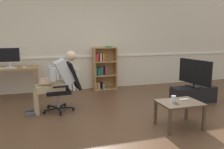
{
  "coord_description": "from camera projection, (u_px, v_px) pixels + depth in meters",
  "views": [
    {
      "loc": [
        -1.24,
        -3.67,
        1.54
      ],
      "look_at": [
        0.15,
        0.85,
        0.7
      ],
      "focal_mm": 36.78,
      "sensor_mm": 36.0,
      "label": 1
    }
  ],
  "objects": [
    {
      "name": "imac_monitor",
      "position": [
        9.0,
        56.0,
        5.43
      ],
      "size": [
        0.5,
        0.14,
        0.47
      ],
      "color": "silver",
      "rests_on": "computer_desk"
    },
    {
      "name": "tv_screen",
      "position": [
        195.0,
        73.0,
        5.11
      ],
      "size": [
        0.25,
        0.89,
        0.61
      ],
      "rotation": [
        0.0,
        0.0,
        1.75
      ],
      "color": "black",
      "rests_on": "tv_stand"
    },
    {
      "name": "tv_stand",
      "position": [
        193.0,
        95.0,
        5.2
      ],
      "size": [
        1.02,
        0.37,
        0.36
      ],
      "color": "black",
      "rests_on": "ground_plane"
    },
    {
      "name": "office_chair",
      "position": [
        65.0,
        85.0,
        4.61
      ],
      "size": [
        0.77,
        0.62,
        0.98
      ],
      "rotation": [
        0.0,
        0.0,
        -1.5
      ],
      "color": "black",
      "rests_on": "ground_plane"
    },
    {
      "name": "bookshelf",
      "position": [
        103.0,
        69.0,
        6.39
      ],
      "size": [
        0.65,
        0.29,
        1.2
      ],
      "color": "#AD7F4C",
      "rests_on": "ground_plane"
    },
    {
      "name": "computer_mouse",
      "position": [
        24.0,
        67.0,
        5.38
      ],
      "size": [
        0.06,
        0.1,
        0.03
      ],
      "primitive_type": "cube",
      "color": "white",
      "rests_on": "computer_desk"
    },
    {
      "name": "radiator",
      "position": [
        66.0,
        80.0,
        6.24
      ],
      "size": [
        0.71,
        0.08,
        0.58
      ],
      "color": "white",
      "rests_on": "ground_plane"
    },
    {
      "name": "computer_desk",
      "position": [
        10.0,
        72.0,
        5.42
      ],
      "size": [
        1.27,
        0.66,
        0.76
      ],
      "color": "#9E7547",
      "rests_on": "ground_plane"
    },
    {
      "name": "keyboard",
      "position": [
        7.0,
        68.0,
        5.25
      ],
      "size": [
        0.42,
        0.12,
        0.02
      ],
      "primitive_type": "cube",
      "color": "silver",
      "rests_on": "computer_desk"
    },
    {
      "name": "back_wall",
      "position": [
        88.0,
        41.0,
        6.34
      ],
      "size": [
        12.0,
        0.13,
        2.7
      ],
      "color": "beige",
      "rests_on": "ground_plane"
    },
    {
      "name": "spare_remote",
      "position": [
        184.0,
        100.0,
        3.87
      ],
      "size": [
        0.15,
        0.05,
        0.02
      ],
      "primitive_type": "cube",
      "rotation": [
        0.0,
        0.0,
        1.51
      ],
      "color": "white",
      "rests_on": "coffee_table"
    },
    {
      "name": "ground_plane",
      "position": [
        118.0,
        122.0,
        4.08
      ],
      "size": [
        18.0,
        18.0,
        0.0
      ],
      "primitive_type": "plane",
      "color": "brown"
    },
    {
      "name": "drinking_glass",
      "position": [
        174.0,
        99.0,
        3.76
      ],
      "size": [
        0.08,
        0.08,
        0.11
      ],
      "primitive_type": "cylinder",
      "color": "silver",
      "rests_on": "coffee_table"
    },
    {
      "name": "coffee_table",
      "position": [
        179.0,
        106.0,
        3.79
      ],
      "size": [
        0.68,
        0.53,
        0.44
      ],
      "color": "#4C3D2D",
      "rests_on": "ground_plane"
    },
    {
      "name": "person_seated",
      "position": [
        56.0,
        80.0,
        4.53
      ],
      "size": [
        1.02,
        0.41,
        1.21
      ],
      "rotation": [
        0.0,
        0.0,
        -1.5
      ],
      "color": "tan",
      "rests_on": "ground_plane"
    }
  ]
}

